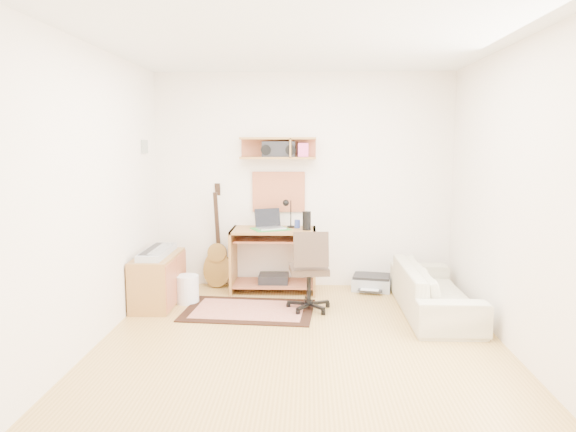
{
  "coord_description": "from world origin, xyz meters",
  "views": [
    {
      "loc": [
        0.06,
        -4.54,
        1.77
      ],
      "look_at": [
        -0.15,
        1.05,
        1.0
      ],
      "focal_mm": 33.51,
      "sensor_mm": 36.0,
      "label": 1
    }
  ],
  "objects_px": {
    "cabinet": "(158,280)",
    "sofa": "(435,282)",
    "desk": "(274,260)",
    "task_chair": "(309,269)",
    "printer": "(372,283)"
  },
  "relations": [
    {
      "from": "desk",
      "to": "task_chair",
      "type": "xyz_separation_m",
      "value": [
        0.42,
        -0.73,
        0.06
      ]
    },
    {
      "from": "desk",
      "to": "task_chair",
      "type": "distance_m",
      "value": 0.85
    },
    {
      "from": "desk",
      "to": "cabinet",
      "type": "relative_size",
      "value": 1.11
    },
    {
      "from": "desk",
      "to": "printer",
      "type": "xyz_separation_m",
      "value": [
        1.18,
        0.09,
        -0.29
      ]
    },
    {
      "from": "task_chair",
      "to": "printer",
      "type": "distance_m",
      "value": 1.17
    },
    {
      "from": "cabinet",
      "to": "sofa",
      "type": "height_order",
      "value": "sofa"
    },
    {
      "from": "cabinet",
      "to": "desk",
      "type": "bearing_deg",
      "value": 25.56
    },
    {
      "from": "desk",
      "to": "cabinet",
      "type": "height_order",
      "value": "desk"
    },
    {
      "from": "desk",
      "to": "cabinet",
      "type": "xyz_separation_m",
      "value": [
        -1.23,
        -0.59,
        -0.1
      ]
    },
    {
      "from": "printer",
      "to": "cabinet",
      "type": "bearing_deg",
      "value": -153.0
    },
    {
      "from": "cabinet",
      "to": "sofa",
      "type": "relative_size",
      "value": 0.53
    },
    {
      "from": "cabinet",
      "to": "printer",
      "type": "xyz_separation_m",
      "value": [
        2.41,
        0.68,
        -0.19
      ]
    },
    {
      "from": "task_chair",
      "to": "cabinet",
      "type": "distance_m",
      "value": 1.67
    },
    {
      "from": "desk",
      "to": "printer",
      "type": "relative_size",
      "value": 2.22
    },
    {
      "from": "task_chair",
      "to": "sofa",
      "type": "xyz_separation_m",
      "value": [
        1.31,
        -0.04,
        -0.11
      ]
    }
  ]
}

